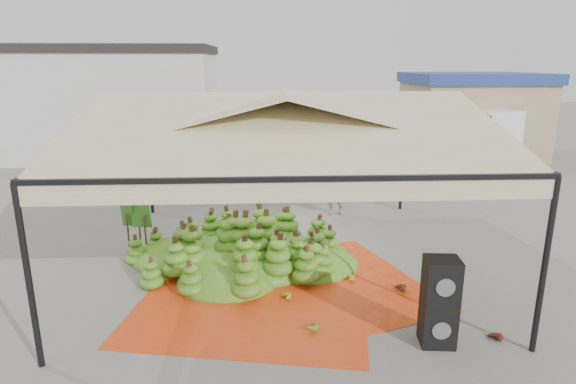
{
  "coord_description": "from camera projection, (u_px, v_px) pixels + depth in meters",
  "views": [
    {
      "loc": [
        -0.43,
        -10.83,
        4.67
      ],
      "look_at": [
        0.2,
        1.5,
        1.3
      ],
      "focal_mm": 30.0,
      "sensor_mm": 36.0,
      "label": 1
    }
  ],
  "objects": [
    {
      "name": "ground",
      "position": [
        283.0,
        260.0,
        11.68
      ],
      "size": [
        90.0,
        90.0,
        0.0
      ],
      "primitive_type": "plane",
      "color": "slate",
      "rests_on": "ground"
    },
    {
      "name": "canopy_tent",
      "position": [
        283.0,
        124.0,
        10.81
      ],
      "size": [
        8.1,
        8.1,
        4.0
      ],
      "color": "black",
      "rests_on": "ground"
    },
    {
      "name": "building_white",
      "position": [
        71.0,
        102.0,
        23.96
      ],
      "size": [
        14.3,
        6.3,
        5.4
      ],
      "color": "silver",
      "rests_on": "ground"
    },
    {
      "name": "building_tan",
      "position": [
        471.0,
        114.0,
        24.16
      ],
      "size": [
        6.3,
        5.3,
        4.1
      ],
      "color": "tan",
      "rests_on": "ground"
    },
    {
      "name": "tarp_left",
      "position": [
        254.0,
        298.0,
        9.81
      ],
      "size": [
        5.19,
        5.01,
        0.01
      ],
      "primitive_type": "cube",
      "rotation": [
        0.0,
        0.0,
        -0.18
      ],
      "color": "red",
      "rests_on": "ground"
    },
    {
      "name": "tarp_right",
      "position": [
        323.0,
        285.0,
        10.34
      ],
      "size": [
        5.1,
        5.22,
        0.01
      ],
      "primitive_type": "cube",
      "rotation": [
        0.0,
        0.0,
        0.34
      ],
      "color": "#EB5516",
      "rests_on": "ground"
    },
    {
      "name": "banana_heap",
      "position": [
        248.0,
        239.0,
        11.38
      ],
      "size": [
        6.29,
        5.43,
        1.21
      ],
      "primitive_type": "ellipsoid",
      "rotation": [
        0.0,
        0.0,
        0.15
      ],
      "color": "#347518",
      "rests_on": "ground"
    },
    {
      "name": "hand_yellow_a",
      "position": [
        347.0,
        277.0,
        10.56
      ],
      "size": [
        0.39,
        0.32,
        0.17
      ],
      "primitive_type": "ellipsoid",
      "rotation": [
        0.0,
        0.0,
        0.03
      ],
      "color": "gold",
      "rests_on": "ground"
    },
    {
      "name": "hand_yellow_b",
      "position": [
        283.0,
        296.0,
        9.71
      ],
      "size": [
        0.49,
        0.44,
        0.19
      ],
      "primitive_type": "ellipsoid",
      "rotation": [
        0.0,
        0.0,
        0.28
      ],
      "color": "gold",
      "rests_on": "ground"
    },
    {
      "name": "hand_red_a",
      "position": [
        397.0,
        287.0,
        10.05
      ],
      "size": [
        0.52,
        0.43,
        0.23
      ],
      "primitive_type": "ellipsoid",
      "rotation": [
        0.0,
        0.0,
        -0.03
      ],
      "color": "#5E2C15",
      "rests_on": "ground"
    },
    {
      "name": "hand_red_b",
      "position": [
        493.0,
        336.0,
        8.27
      ],
      "size": [
        0.49,
        0.43,
        0.19
      ],
      "primitive_type": "ellipsoid",
      "rotation": [
        0.0,
        0.0,
        0.26
      ],
      "color": "#5C1915",
      "rests_on": "ground"
    },
    {
      "name": "hand_green",
      "position": [
        310.0,
        324.0,
        8.66
      ],
      "size": [
        0.52,
        0.5,
        0.18
      ],
      "primitive_type": "ellipsoid",
      "rotation": [
        0.0,
        0.0,
        -0.57
      ],
      "color": "#42851B",
      "rests_on": "ground"
    },
    {
      "name": "hanging_bunches",
      "position": [
        388.0,
        167.0,
        9.66
      ],
      "size": [
        1.74,
        0.24,
        0.2
      ],
      "color": "#547518",
      "rests_on": "ground"
    },
    {
      "name": "speaker_stack",
      "position": [
        439.0,
        302.0,
        8.04
      ],
      "size": [
        0.61,
        0.54,
        1.56
      ],
      "rotation": [
        0.0,
        0.0,
        -0.09
      ],
      "color": "black",
      "rests_on": "ground"
    },
    {
      "name": "banana_leaves",
      "position": [
        141.0,
        244.0,
        12.72
      ],
      "size": [
        0.96,
        1.36,
        3.7
      ],
      "primitive_type": null,
      "color": "#3B7820",
      "rests_on": "ground"
    },
    {
      "name": "vendor",
      "position": [
        336.0,
        187.0,
        14.89
      ],
      "size": [
        0.73,
        0.54,
        1.82
      ],
      "primitive_type": "imported",
      "rotation": [
        0.0,
        0.0,
        3.31
      ],
      "color": "gray",
      "rests_on": "ground"
    },
    {
      "name": "truck_left",
      "position": [
        258.0,
        149.0,
        18.19
      ],
      "size": [
        7.12,
        3.71,
        2.33
      ],
      "rotation": [
        0.0,
        0.0,
        -0.22
      ],
      "color": "#493018",
      "rests_on": "ground"
    },
    {
      "name": "truck_right",
      "position": [
        439.0,
        135.0,
        20.77
      ],
      "size": [
        7.96,
        4.67,
        2.59
      ],
      "rotation": [
        0.0,
        0.0,
        0.3
      ],
      "color": "#51331B",
      "rests_on": "ground"
    }
  ]
}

